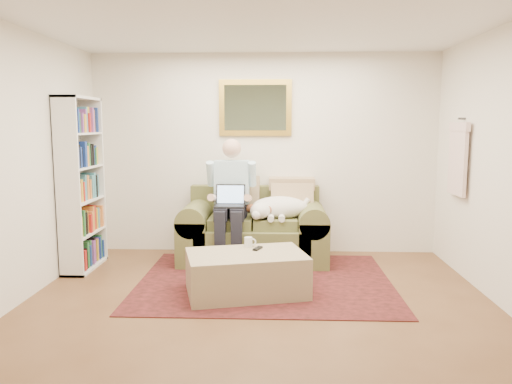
# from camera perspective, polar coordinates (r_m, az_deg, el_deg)

# --- Properties ---
(room_shell) EXTENTS (4.51, 5.00, 2.61)m
(room_shell) POSITION_cam_1_polar(r_m,az_deg,el_deg) (4.42, 0.17, 2.73)
(room_shell) COLOR brown
(room_shell) RESTS_ON ground
(rug) EXTENTS (2.70, 2.16, 0.01)m
(rug) POSITION_cam_1_polar(r_m,az_deg,el_deg) (5.49, 1.04, -10.11)
(rug) COLOR black
(rug) RESTS_ON room_shell
(sofa) EXTENTS (1.80, 0.91, 1.08)m
(sofa) POSITION_cam_1_polar(r_m,az_deg,el_deg) (6.22, -0.26, -5.04)
(sofa) COLOR brown
(sofa) RESTS_ON room_shell
(seated_man) EXTENTS (0.59, 0.85, 1.51)m
(seated_man) POSITION_cam_1_polar(r_m,az_deg,el_deg) (6.00, -2.92, -1.20)
(seated_man) COLOR #8CC6D8
(seated_man) RESTS_ON sofa
(laptop) EXTENTS (0.35, 0.28, 0.25)m
(laptop) POSITION_cam_1_polar(r_m,az_deg,el_deg) (5.92, -2.98, -0.96)
(laptop) COLOR black
(laptop) RESTS_ON seated_man
(sleeping_dog) EXTENTS (0.74, 0.47, 0.27)m
(sleeping_dog) POSITION_cam_1_polar(r_m,az_deg,el_deg) (6.05, 2.74, -1.77)
(sleeping_dog) COLOR white
(sleeping_dog) RESTS_ON sofa
(ottoman) EXTENTS (1.30, 1.00, 0.42)m
(ottoman) POSITION_cam_1_polar(r_m,az_deg,el_deg) (5.04, -1.13, -9.31)
(ottoman) COLOR tan
(ottoman) RESTS_ON room_shell
(coffee_mug) EXTENTS (0.08, 0.08, 0.10)m
(coffee_mug) POSITION_cam_1_polar(r_m,az_deg,el_deg) (5.23, -0.88, -5.72)
(coffee_mug) COLOR white
(coffee_mug) RESTS_ON ottoman
(tv_remote) EXTENTS (0.10, 0.16, 0.02)m
(tv_remote) POSITION_cam_1_polar(r_m,az_deg,el_deg) (5.13, 0.19, -6.47)
(tv_remote) COLOR black
(tv_remote) RESTS_ON ottoman
(bookshelf) EXTENTS (0.28, 0.80, 2.00)m
(bookshelf) POSITION_cam_1_polar(r_m,az_deg,el_deg) (6.13, -19.37, 0.86)
(bookshelf) COLOR white
(bookshelf) RESTS_ON room_shell
(wall_mirror) EXTENTS (0.94, 0.04, 0.72)m
(wall_mirror) POSITION_cam_1_polar(r_m,az_deg,el_deg) (6.53, -0.08, 9.60)
(wall_mirror) COLOR gold
(wall_mirror) RESTS_ON room_shell
(hanging_shirt) EXTENTS (0.06, 0.52, 0.90)m
(hanging_shirt) POSITION_cam_1_polar(r_m,az_deg,el_deg) (6.01, 22.09, 3.96)
(hanging_shirt) COLOR #F5D8CA
(hanging_shirt) RESTS_ON room_shell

